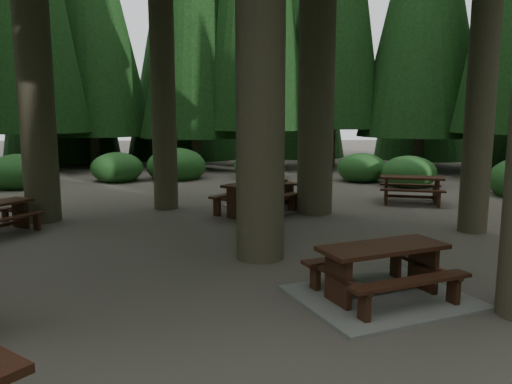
{
  "coord_description": "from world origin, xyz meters",
  "views": [
    {
      "loc": [
        0.36,
        -8.36,
        2.52
      ],
      "look_at": [
        0.75,
        0.69,
        1.1
      ],
      "focal_mm": 35.0,
      "sensor_mm": 36.0,
      "label": 1
    }
  ],
  "objects_px": {
    "picnic_table_a": "(382,281)",
    "picnic_table_d": "(411,185)",
    "picnic_table_f": "(255,193)",
    "picnic_table_c": "(268,201)"
  },
  "relations": [
    {
      "from": "picnic_table_a",
      "to": "picnic_table_d",
      "type": "distance_m",
      "value": 8.04
    },
    {
      "from": "picnic_table_d",
      "to": "picnic_table_f",
      "type": "relative_size",
      "value": 0.85
    },
    {
      "from": "picnic_table_c",
      "to": "picnic_table_d",
      "type": "height_order",
      "value": "picnic_table_d"
    },
    {
      "from": "picnic_table_c",
      "to": "picnic_table_d",
      "type": "distance_m",
      "value": 4.24
    },
    {
      "from": "picnic_table_a",
      "to": "picnic_table_c",
      "type": "distance_m",
      "value": 6.78
    },
    {
      "from": "picnic_table_c",
      "to": "picnic_table_d",
      "type": "relative_size",
      "value": 1.19
    },
    {
      "from": "picnic_table_f",
      "to": "picnic_table_a",
      "type": "bearing_deg",
      "value": -127.61
    },
    {
      "from": "picnic_table_c",
      "to": "picnic_table_f",
      "type": "distance_m",
      "value": 0.86
    },
    {
      "from": "picnic_table_a",
      "to": "picnic_table_f",
      "type": "xyz_separation_m",
      "value": [
        -1.49,
        5.98,
        0.28
      ]
    },
    {
      "from": "picnic_table_c",
      "to": "picnic_table_a",
      "type": "bearing_deg",
      "value": -101.64
    }
  ]
}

